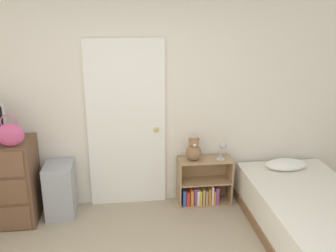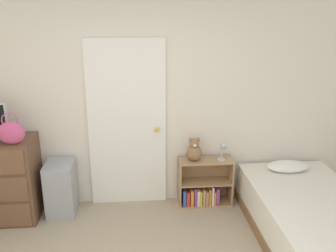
% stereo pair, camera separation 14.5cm
% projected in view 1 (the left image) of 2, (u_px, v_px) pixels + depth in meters
% --- Properties ---
extents(wall_back, '(10.00, 0.06, 2.55)m').
position_uv_depth(wall_back, '(134.00, 102.00, 4.38)').
color(wall_back, silver).
rests_on(wall_back, ground_plane).
extents(door_closed, '(0.91, 0.09, 2.01)m').
position_uv_depth(door_closed, '(127.00, 125.00, 4.40)').
color(door_closed, white).
rests_on(door_closed, ground_plane).
extents(handbag, '(0.28, 0.12, 0.35)m').
position_uv_depth(handbag, '(10.00, 134.00, 3.84)').
color(handbag, '#C64C7F').
rests_on(handbag, dresser).
extents(storage_bin, '(0.32, 0.40, 0.63)m').
position_uv_depth(storage_bin, '(60.00, 190.00, 4.33)').
color(storage_bin, '#999EA8').
rests_on(storage_bin, ground_plane).
extents(bookshelf, '(0.65, 0.27, 0.58)m').
position_uv_depth(bookshelf, '(203.00, 187.00, 4.62)').
color(bookshelf, tan).
rests_on(bookshelf, ground_plane).
extents(teddy_bear, '(0.19, 0.19, 0.29)m').
position_uv_depth(teddy_bear, '(194.00, 150.00, 4.46)').
color(teddy_bear, '#8C6647').
rests_on(teddy_bear, bookshelf).
extents(desk_lamp, '(0.12, 0.11, 0.24)m').
position_uv_depth(desk_lamp, '(223.00, 147.00, 4.45)').
color(desk_lamp, '#B2B2B7').
rests_on(desk_lamp, bookshelf).
extents(bed, '(1.11, 1.89, 0.58)m').
position_uv_depth(bed, '(310.00, 214.00, 3.97)').
color(bed, brown).
rests_on(bed, ground_plane).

